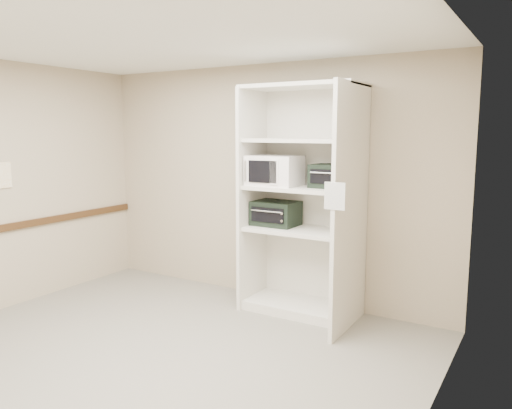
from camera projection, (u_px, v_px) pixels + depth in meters
The scene contains 10 objects.
floor at pixel (149, 359), 4.30m from camera, with size 4.50×4.00×0.01m, color #67655A.
ceiling at pixel (138, 34), 3.91m from camera, with size 4.50×4.00×0.01m, color white.
wall_back at pixel (265, 183), 5.80m from camera, with size 4.50×0.02×2.70m, color tan.
wall_right at pixel (426, 232), 2.96m from camera, with size 0.02×4.00×2.70m, color tan.
shelving_unit at pixel (306, 209), 5.24m from camera, with size 1.24×0.92×2.42m.
microwave at pixel (275, 170), 5.32m from camera, with size 0.53×0.40×0.32m, color white.
toaster_oven_upper at pixel (333, 176), 5.09m from camera, with size 0.42×0.31×0.24m, color black.
toaster_oven_lower at pixel (276, 213), 5.47m from camera, with size 0.48×0.36×0.27m, color black.
paper_sign at pixel (335, 196), 4.38m from camera, with size 0.19×0.01×0.24m, color white.
wall_poster at pixel (2, 175), 5.39m from camera, with size 0.01×0.20×0.28m, color white.
Camera 1 is at (2.88, -3.01, 1.94)m, focal length 35.00 mm.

